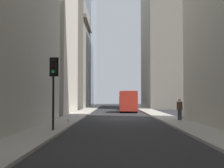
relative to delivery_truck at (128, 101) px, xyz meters
name	(u,v)px	position (x,y,z in m)	size (l,w,h in m)	color
ground_plane	(119,119)	(-12.87, 1.40, -1.46)	(135.00, 135.00, 0.00)	#262628
sidewalk_right	(72,118)	(-12.87, 5.90, -1.39)	(90.00, 2.20, 0.14)	#A8A399
sidewalk_left	(167,118)	(-12.87, -3.10, -1.39)	(90.00, 2.20, 0.14)	#A8A399
building_left_far	(170,28)	(18.25, -9.20, 14.15)	(18.26, 10.00, 31.22)	gray
building_right_far	(60,57)	(15.35, 11.99, 8.04)	(13.09, 10.50, 18.98)	gray
delivery_truck	(128,101)	(0.00, 0.00, 0.00)	(6.46, 2.25, 2.84)	red
sedan_silver	(125,106)	(9.01, 0.00, -0.80)	(4.30, 1.78, 1.42)	#B7BABF
traffic_light_foreground	(53,76)	(-24.63, 5.34, 1.74)	(0.43, 0.52, 4.16)	black
pedestrian	(180,108)	(-16.80, -3.49, -0.36)	(0.26, 0.44, 1.77)	#33333D
discarded_bottle	(68,121)	(-19.19, 5.30, -1.21)	(0.07, 0.07, 0.27)	#999EA3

